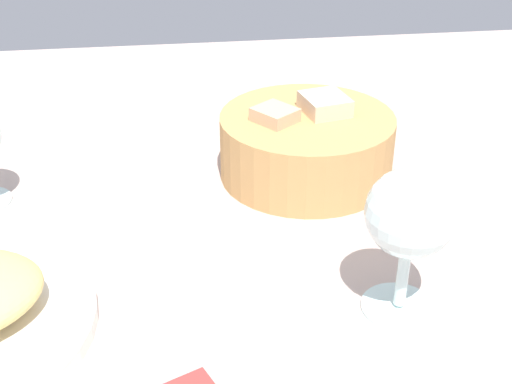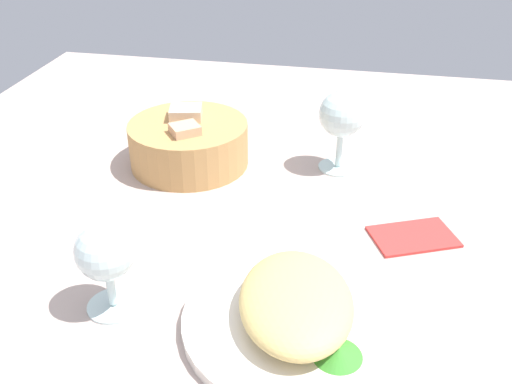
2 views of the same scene
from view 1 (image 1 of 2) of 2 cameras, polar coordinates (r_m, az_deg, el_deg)
ground_plane at (r=60.96cm, az=-8.84°, el=-9.95°), size 140.00×140.00×2.00cm
bread_basket at (r=77.33cm, az=4.18°, el=3.95°), size 19.31×19.31×9.13cm
wine_glass_near at (r=55.34cm, az=12.61°, el=-2.25°), size 7.30×7.30×13.19cm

